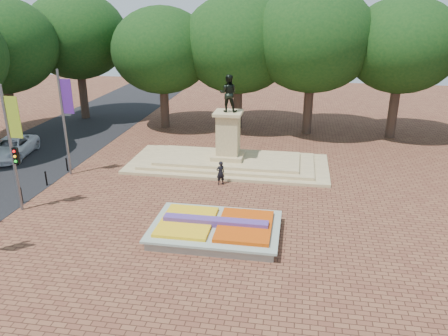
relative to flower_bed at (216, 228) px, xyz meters
name	(u,v)px	position (x,y,z in m)	size (l,w,h in m)	color
ground	(204,216)	(-1.03, 2.00, -0.38)	(90.00, 90.00, 0.00)	brown
asphalt_street	(11,167)	(-16.03, 7.00, -0.37)	(9.00, 90.00, 0.02)	black
flower_bed	(216,228)	(0.00, 0.00, 0.00)	(6.30, 4.30, 0.91)	gray
monument	(228,154)	(-1.03, 10.00, 0.50)	(14.00, 6.00, 6.40)	tan
tree_row_back	(274,55)	(1.31, 20.00, 6.29)	(44.80, 8.80, 10.43)	#3C2921
banner_poles	(9,145)	(-11.10, 0.69, 3.50)	(0.88, 11.17, 7.00)	slate
bollard_row	(7,204)	(-11.73, 0.50, 0.15)	(0.12, 13.12, 0.98)	black
van	(11,148)	(-17.24, 9.01, 0.36)	(2.46, 5.34, 1.48)	white
pedestrian	(220,173)	(-0.95, 6.50, 0.40)	(0.57, 0.37, 1.55)	black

